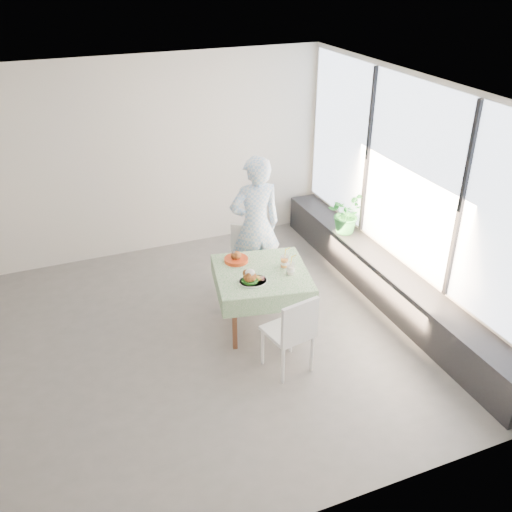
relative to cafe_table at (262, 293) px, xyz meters
name	(u,v)px	position (x,y,z in m)	size (l,w,h in m)	color
floor	(173,349)	(-1.11, -0.04, -0.46)	(6.00, 6.00, 0.00)	#5F5D5A
ceiling	(151,99)	(-1.11, -0.04, 2.34)	(6.00, 6.00, 0.00)	white
wall_back	(118,162)	(-1.11, 2.46, 0.94)	(6.00, 0.02, 2.80)	silver
wall_front	(256,398)	(-1.11, -2.54, 0.94)	(6.00, 0.02, 2.80)	silver
wall_right	(410,195)	(1.89, -0.04, 0.94)	(0.02, 5.00, 2.80)	silver
window_pane	(411,176)	(1.86, -0.04, 1.19)	(0.01, 4.80, 2.18)	#D1E0F9
window_ledge	(385,281)	(1.69, -0.04, -0.21)	(0.40, 4.80, 0.50)	black
cafe_table	(262,293)	(0.00, 0.00, 0.00)	(1.23, 1.23, 0.74)	brown
chair_far	(245,274)	(0.08, 0.75, -0.18)	(0.59, 0.59, 0.90)	white
chair_near	(288,346)	(-0.04, -0.83, -0.17)	(0.52, 0.52, 0.93)	white
diner	(255,226)	(0.25, 0.80, 0.46)	(0.67, 0.44, 1.84)	#94C1EC
main_dish	(251,278)	(-0.20, -0.17, 0.34)	(0.32, 0.32, 0.17)	white
juice_cup_orange	(284,262)	(0.29, 0.00, 0.35)	(0.10, 0.10, 0.28)	white
juice_cup_lemonade	(290,269)	(0.28, -0.17, 0.34)	(0.10, 0.10, 0.27)	white
second_dish	(236,258)	(-0.19, 0.34, 0.32)	(0.28, 0.28, 0.13)	red
potted_plant	(346,213)	(1.66, 0.98, 0.32)	(0.50, 0.43, 0.56)	#277734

